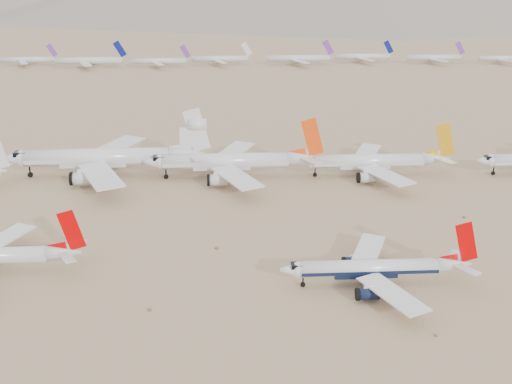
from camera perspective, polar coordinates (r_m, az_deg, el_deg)
ground at (r=148.79m, az=8.39°, el=-7.01°), size 7000.00×7000.00×0.00m
main_airliner at (r=142.21m, az=10.74°, el=-6.68°), size 40.84×39.89×14.41m
row2_gold_tail at (r=215.29m, az=10.46°, el=2.70°), size 49.72×48.62×17.70m
row2_orange_tail at (r=209.60m, az=-2.08°, el=2.73°), size 55.57×54.36×19.82m
row2_white_trijet at (r=216.55m, az=-12.95°, el=3.07°), size 63.92×62.47×22.65m
distant_storage_row at (r=458.77m, az=-5.54°, el=11.66°), size 463.86×53.99×15.75m
desert_scrub at (r=123.99m, az=5.73°, el=-12.53°), size 247.37×121.67×0.63m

